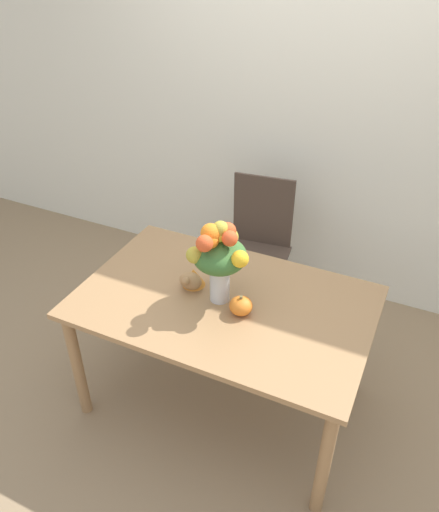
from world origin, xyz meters
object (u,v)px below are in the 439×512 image
at_px(flower_vase, 219,256).
at_px(pumpkin, 241,306).
at_px(dining_chair_near_window, 257,248).
at_px(turkey_figurine, 192,279).

distance_m(flower_vase, pumpkin, 0.26).
height_order(flower_vase, dining_chair_near_window, flower_vase).
bearing_deg(pumpkin, turkey_figurine, 164.08).
xyz_separation_m(pumpkin, turkey_figurine, (-0.31, 0.09, 0.00)).
bearing_deg(dining_chair_near_window, pumpkin, -80.58).
relative_size(pumpkin, dining_chair_near_window, 0.12).
bearing_deg(dining_chair_near_window, turkey_figurine, -99.98).
height_order(flower_vase, turkey_figurine, flower_vase).
bearing_deg(turkey_figurine, dining_chair_near_window, 86.90).
bearing_deg(flower_vase, dining_chair_near_window, 98.43).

